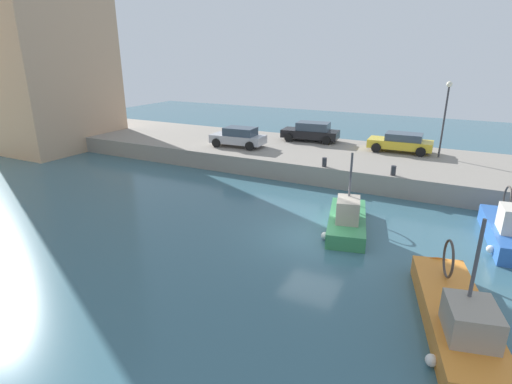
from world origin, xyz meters
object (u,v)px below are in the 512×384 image
object	(u,v)px
parked_car_yellow	(401,142)
parked_car_silver	(239,137)
fishing_boat_orange	(452,318)
mooring_bollard_south	(393,171)
parked_car_black	(311,132)
fishing_boat_blue	(506,236)
fishing_boat_green	(347,223)
quay_streetlamp	(446,107)
mooring_bollard_mid	(324,162)

from	to	relation	value
parked_car_yellow	parked_car_silver	bearing A→B (deg)	108.89
fishing_boat_orange	mooring_bollard_south	bearing A→B (deg)	18.52
parked_car_black	fishing_boat_blue	bearing A→B (deg)	-129.05
fishing_boat_orange	fishing_boat_blue	size ratio (longest dim) A/B	1.21
fishing_boat_green	fishing_boat_blue	bearing A→B (deg)	-75.16
fishing_boat_orange	quay_streetlamp	distance (m)	17.21
fishing_boat_green	mooring_bollard_mid	world-z (taller)	fishing_boat_green
parked_car_silver	mooring_bollard_mid	world-z (taller)	parked_car_silver
parked_car_silver	mooring_bollard_mid	xyz separation A→B (m)	(-2.43, -7.31, -0.44)
fishing_boat_blue	fishing_boat_orange	bearing A→B (deg)	165.96
mooring_bollard_mid	mooring_bollard_south	bearing A→B (deg)	-90.00
mooring_bollard_south	quay_streetlamp	size ratio (longest dim) A/B	0.11
parked_car_black	mooring_bollard_mid	world-z (taller)	parked_car_black
parked_car_silver	quay_streetlamp	bearing A→B (deg)	-76.35
fishing_boat_green	quay_streetlamp	bearing A→B (deg)	-15.28
fishing_boat_blue	quay_streetlamp	world-z (taller)	quay_streetlamp
fishing_boat_green	mooring_bollard_mid	bearing A→B (deg)	28.61
fishing_boat_orange	mooring_bollard_south	distance (m)	11.59
fishing_boat_green	parked_car_yellow	bearing A→B (deg)	-2.59
parked_car_yellow	mooring_bollard_south	size ratio (longest dim) A/B	7.75
fishing_boat_green	fishing_boat_orange	distance (m)	7.28
parked_car_black	parked_car_silver	bearing A→B (deg)	136.95
parked_car_black	fishing_boat_orange	bearing A→B (deg)	-148.14
fishing_boat_green	parked_car_black	size ratio (longest dim) A/B	1.27
parked_car_silver	mooring_bollard_mid	size ratio (longest dim) A/B	7.31
fishing_boat_orange	quay_streetlamp	xyz separation A→B (m)	(16.57, 1.71, 4.32)
parked_car_yellow	mooring_bollard_mid	xyz separation A→B (m)	(-6.11, 3.45, -0.41)
fishing_boat_orange	quay_streetlamp	size ratio (longest dim) A/B	1.48
fishing_boat_blue	parked_car_yellow	distance (m)	11.60
fishing_boat_green	mooring_bollard_mid	xyz separation A→B (m)	(5.38, 2.93, 1.32)
parked_car_yellow	mooring_bollard_mid	bearing A→B (deg)	150.53
fishing_boat_green	fishing_boat_blue	size ratio (longest dim) A/B	0.96
parked_car_black	quay_streetlamp	bearing A→B (deg)	-96.58
parked_car_yellow	parked_car_black	distance (m)	6.78
parked_car_silver	fishing_boat_blue	bearing A→B (deg)	-109.91
fishing_boat_blue	mooring_bollard_mid	size ratio (longest dim) A/B	10.70
fishing_boat_orange	fishing_boat_blue	bearing A→B (deg)	-14.04
mooring_bollard_mid	quay_streetlamp	distance (m)	8.73
parked_car_black	mooring_bollard_mid	size ratio (longest dim) A/B	8.13
mooring_bollard_mid	fishing_boat_blue	bearing A→B (deg)	-111.05
fishing_boat_orange	mooring_bollard_mid	world-z (taller)	fishing_boat_orange
fishing_boat_green	fishing_boat_orange	world-z (taller)	fishing_boat_orange
mooring_bollard_south	quay_streetlamp	xyz separation A→B (m)	(5.65, -1.95, 2.98)
fishing_boat_green	fishing_boat_blue	xyz separation A→B (m)	(1.73, -6.54, 0.01)
fishing_boat_blue	quay_streetlamp	distance (m)	10.83
parked_car_black	quay_streetlamp	world-z (taller)	quay_streetlamp
fishing_boat_orange	mooring_bollard_mid	xyz separation A→B (m)	(10.92, 7.66, 1.34)
parked_car_yellow	parked_car_silver	xyz separation A→B (m)	(-3.68, 10.76, 0.04)
fishing_boat_green	parked_car_yellow	size ratio (longest dim) A/B	1.33
fishing_boat_green	parked_car_silver	world-z (taller)	fishing_boat_green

